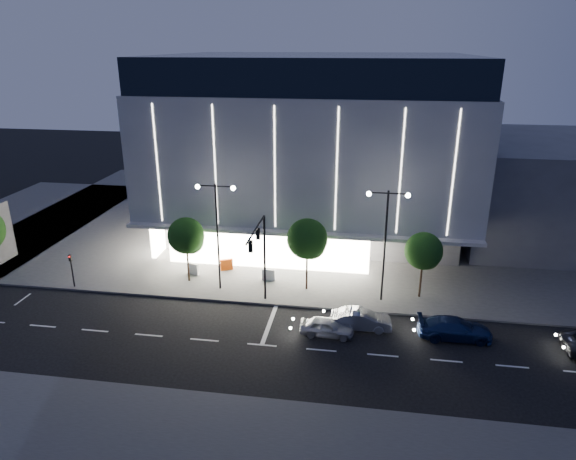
% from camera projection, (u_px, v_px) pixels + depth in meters
% --- Properties ---
extents(ground, '(160.00, 160.00, 0.00)m').
position_uv_depth(ground, '(238.00, 331.00, 36.07)').
color(ground, black).
rests_on(ground, ground).
extents(sidewalk_museum, '(70.00, 40.00, 0.15)m').
position_uv_depth(sidewalk_museum, '(333.00, 222.00, 57.61)').
color(sidewalk_museum, '#474747').
rests_on(sidewalk_museum, ground).
extents(museum, '(30.00, 25.80, 18.00)m').
position_uv_depth(museum, '(315.00, 143.00, 53.16)').
color(museum, '#4C4C51').
rests_on(museum, ground).
extents(annex_building, '(16.00, 20.00, 10.00)m').
position_uv_depth(annex_building, '(538.00, 188.00, 52.91)').
color(annex_building, '#4C4C51').
rests_on(annex_building, ground).
extents(traffic_mast, '(0.33, 5.89, 7.07)m').
position_uv_depth(traffic_mast, '(260.00, 248.00, 37.30)').
color(traffic_mast, black).
rests_on(traffic_mast, ground).
extents(street_lamp_west, '(3.16, 0.36, 9.00)m').
position_uv_depth(street_lamp_west, '(217.00, 221.00, 40.02)').
color(street_lamp_west, black).
rests_on(street_lamp_west, ground).
extents(street_lamp_east, '(3.16, 0.36, 9.00)m').
position_uv_depth(street_lamp_east, '(386.00, 230.00, 38.16)').
color(street_lamp_east, black).
rests_on(street_lamp_east, ground).
extents(ped_signal_far, '(0.22, 0.24, 3.00)m').
position_uv_depth(ped_signal_far, '(72.00, 267.00, 41.75)').
color(ped_signal_far, black).
rests_on(ped_signal_far, ground).
extents(tree_left, '(3.02, 3.02, 5.72)m').
position_uv_depth(tree_left, '(186.00, 238.00, 42.06)').
color(tree_left, black).
rests_on(tree_left, ground).
extents(tree_mid, '(3.25, 3.25, 6.15)m').
position_uv_depth(tree_mid, '(308.00, 241.00, 40.52)').
color(tree_mid, black).
rests_on(tree_mid, ground).
extents(tree_right, '(2.91, 2.91, 5.51)m').
position_uv_depth(tree_right, '(424.00, 253.00, 39.39)').
color(tree_right, black).
rests_on(tree_right, ground).
extents(car_lead, '(3.81, 1.66, 1.28)m').
position_uv_depth(car_lead, '(327.00, 327.00, 35.35)').
color(car_lead, '#9D9EA4').
rests_on(car_lead, ground).
extents(car_second, '(4.34, 1.66, 1.41)m').
position_uv_depth(car_second, '(361.00, 320.00, 36.15)').
color(car_second, '#A2A4A9').
rests_on(car_second, ground).
extents(car_third, '(5.06, 2.21, 1.45)m').
position_uv_depth(car_third, '(455.00, 328.00, 35.00)').
color(car_third, navy).
rests_on(car_third, ground).
extents(barrier_b, '(1.12, 0.61, 1.00)m').
position_uv_depth(barrier_b, '(193.00, 269.00, 44.42)').
color(barrier_b, white).
rests_on(barrier_b, sidewalk_museum).
extents(barrier_c, '(1.10, 0.69, 1.00)m').
position_uv_depth(barrier_c, '(227.00, 265.00, 45.24)').
color(barrier_c, '#EC4F0D').
rests_on(barrier_c, sidewalk_museum).
extents(barrier_d, '(1.10, 0.26, 1.00)m').
position_uv_depth(barrier_d, '(269.00, 275.00, 43.26)').
color(barrier_d, silver).
rests_on(barrier_d, sidewalk_museum).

